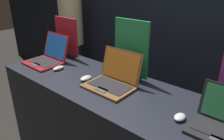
{
  "coord_description": "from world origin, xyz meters",
  "views": [
    {
      "loc": [
        1.02,
        -0.84,
        1.77
      ],
      "look_at": [
        0.01,
        0.35,
        1.1
      ],
      "focal_mm": 35.0,
      "sensor_mm": 36.0,
      "label": 1
    }
  ],
  "objects_px": {
    "mouse_middle": "(86,78)",
    "promo_stand_middle": "(132,51)",
    "laptop_middle": "(114,79)",
    "person_bystander": "(72,39)",
    "mouse_front": "(58,68)",
    "laptop_front": "(48,57)",
    "promo_stand_front": "(67,38)",
    "mouse_back": "(180,117)"
  },
  "relations": [
    {
      "from": "mouse_middle",
      "to": "mouse_back",
      "type": "height_order",
      "value": "same"
    },
    {
      "from": "mouse_front",
      "to": "mouse_middle",
      "type": "xyz_separation_m",
      "value": [
        0.37,
        0.01,
        0.0
      ]
    },
    {
      "from": "mouse_middle",
      "to": "promo_stand_middle",
      "type": "height_order",
      "value": "promo_stand_middle"
    },
    {
      "from": "laptop_middle",
      "to": "person_bystander",
      "type": "height_order",
      "value": "person_bystander"
    },
    {
      "from": "mouse_front",
      "to": "promo_stand_front",
      "type": "height_order",
      "value": "promo_stand_front"
    },
    {
      "from": "mouse_front",
      "to": "promo_stand_middle",
      "type": "distance_m",
      "value": 0.73
    },
    {
      "from": "person_bystander",
      "to": "promo_stand_front",
      "type": "bearing_deg",
      "value": -42.8
    },
    {
      "from": "laptop_middle",
      "to": "mouse_middle",
      "type": "xyz_separation_m",
      "value": [
        -0.25,
        -0.07,
        -0.05
      ]
    },
    {
      "from": "mouse_back",
      "to": "laptop_front",
      "type": "bearing_deg",
      "value": 178.1
    },
    {
      "from": "mouse_back",
      "to": "person_bystander",
      "type": "distance_m",
      "value": 2.3
    },
    {
      "from": "laptop_front",
      "to": "promo_stand_front",
      "type": "relative_size",
      "value": 0.86
    },
    {
      "from": "mouse_middle",
      "to": "promo_stand_middle",
      "type": "distance_m",
      "value": 0.46
    },
    {
      "from": "promo_stand_front",
      "to": "person_bystander",
      "type": "xyz_separation_m",
      "value": [
        -0.65,
        0.6,
        -0.24
      ]
    },
    {
      "from": "laptop_front",
      "to": "promo_stand_front",
      "type": "bearing_deg",
      "value": 90.0
    },
    {
      "from": "mouse_middle",
      "to": "person_bystander",
      "type": "height_order",
      "value": "person_bystander"
    },
    {
      "from": "mouse_back",
      "to": "mouse_middle",
      "type": "bearing_deg",
      "value": 179.37
    },
    {
      "from": "laptop_front",
      "to": "laptop_middle",
      "type": "distance_m",
      "value": 0.86
    },
    {
      "from": "promo_stand_front",
      "to": "mouse_back",
      "type": "relative_size",
      "value": 4.6
    },
    {
      "from": "laptop_front",
      "to": "laptop_middle",
      "type": "height_order",
      "value": "laptop_front"
    },
    {
      "from": "mouse_front",
      "to": "mouse_back",
      "type": "relative_size",
      "value": 1.28
    },
    {
      "from": "mouse_back",
      "to": "person_bystander",
      "type": "xyz_separation_m",
      "value": [
        -2.11,
        0.9,
        -0.05
      ]
    },
    {
      "from": "laptop_middle",
      "to": "promo_stand_middle",
      "type": "relative_size",
      "value": 0.76
    },
    {
      "from": "laptop_front",
      "to": "promo_stand_front",
      "type": "distance_m",
      "value": 0.29
    },
    {
      "from": "promo_stand_front",
      "to": "laptop_middle",
      "type": "relative_size",
      "value": 1.12
    },
    {
      "from": "promo_stand_middle",
      "to": "mouse_front",
      "type": "bearing_deg",
      "value": -152.6
    },
    {
      "from": "mouse_front",
      "to": "laptop_middle",
      "type": "height_order",
      "value": "laptop_middle"
    },
    {
      "from": "laptop_front",
      "to": "mouse_back",
      "type": "bearing_deg",
      "value": -1.9
    },
    {
      "from": "mouse_middle",
      "to": "promo_stand_middle",
      "type": "xyz_separation_m",
      "value": [
        0.25,
        0.31,
        0.23
      ]
    },
    {
      "from": "mouse_front",
      "to": "mouse_back",
      "type": "distance_m",
      "value": 1.23
    },
    {
      "from": "promo_stand_front",
      "to": "mouse_back",
      "type": "height_order",
      "value": "promo_stand_front"
    },
    {
      "from": "mouse_front",
      "to": "mouse_middle",
      "type": "distance_m",
      "value": 0.37
    },
    {
      "from": "laptop_middle",
      "to": "mouse_middle",
      "type": "bearing_deg",
      "value": -163.91
    },
    {
      "from": "promo_stand_middle",
      "to": "mouse_back",
      "type": "height_order",
      "value": "promo_stand_middle"
    },
    {
      "from": "promo_stand_front",
      "to": "laptop_middle",
      "type": "xyz_separation_m",
      "value": [
        0.86,
        -0.22,
        -0.14
      ]
    },
    {
      "from": "laptop_front",
      "to": "mouse_front",
      "type": "xyz_separation_m",
      "value": [
        0.24,
        -0.05,
        -0.05
      ]
    },
    {
      "from": "laptop_middle",
      "to": "person_bystander",
      "type": "bearing_deg",
      "value": 151.34
    },
    {
      "from": "promo_stand_front",
      "to": "promo_stand_middle",
      "type": "distance_m",
      "value": 0.86
    },
    {
      "from": "mouse_front",
      "to": "person_bystander",
      "type": "height_order",
      "value": "person_bystander"
    },
    {
      "from": "mouse_back",
      "to": "mouse_front",
      "type": "bearing_deg",
      "value": -179.79
    },
    {
      "from": "promo_stand_front",
      "to": "person_bystander",
      "type": "relative_size",
      "value": 0.25
    },
    {
      "from": "mouse_front",
      "to": "promo_stand_front",
      "type": "distance_m",
      "value": 0.43
    },
    {
      "from": "promo_stand_front",
      "to": "promo_stand_middle",
      "type": "bearing_deg",
      "value": 0.72
    }
  ]
}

